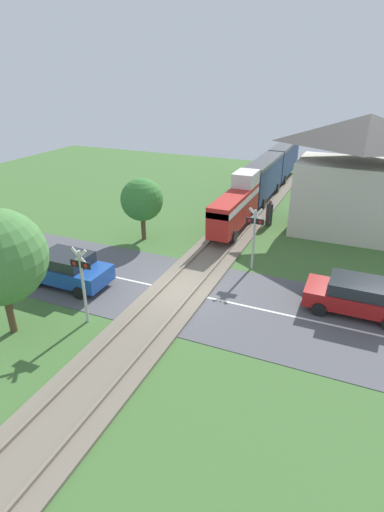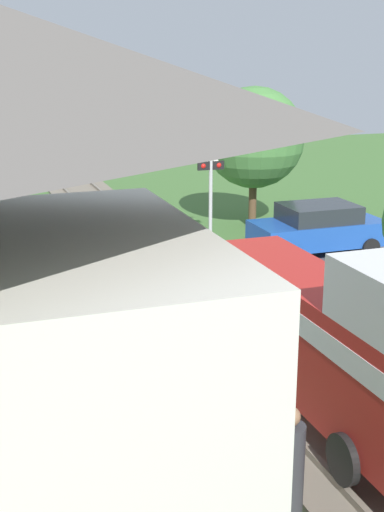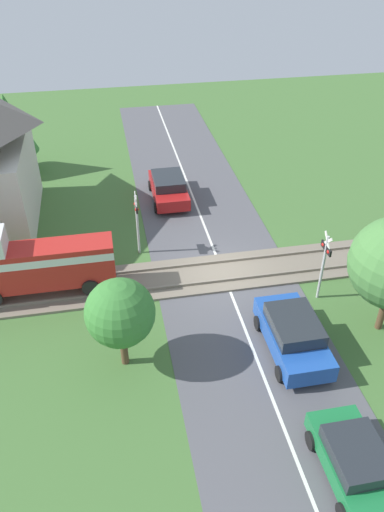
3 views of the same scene
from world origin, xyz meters
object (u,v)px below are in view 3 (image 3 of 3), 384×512
object	(u,v)px
car_near_crossing	(293,334)
crossing_signal_west_approach	(324,258)
crossing_signal_east_approach	(137,216)
car_behind_queue	(355,462)
car_far_side	(169,187)

from	to	relation	value
car_near_crossing	crossing_signal_west_approach	distance (m)	3.79
car_near_crossing	crossing_signal_east_approach	distance (m)	9.30
car_near_crossing	car_behind_queue	bearing A→B (deg)	-180.00
car_behind_queue	crossing_signal_east_approach	xyz separation A→B (m)	(12.99, 5.12, 1.38)
car_far_side	car_behind_queue	distance (m)	18.34
crossing_signal_west_approach	car_near_crossing	bearing A→B (deg)	141.19
car_behind_queue	crossing_signal_west_approach	world-z (taller)	crossing_signal_west_approach
crossing_signal_west_approach	crossing_signal_east_approach	distance (m)	8.82
car_behind_queue	crossing_signal_west_approach	distance (m)	8.54
car_far_side	car_behind_queue	xyz separation A→B (m)	(-18.11, -2.88, -0.06)
car_far_side	crossing_signal_west_approach	size ratio (longest dim) A/B	1.26
crossing_signal_east_approach	car_behind_queue	bearing A→B (deg)	-158.51
car_far_side	crossing_signal_west_approach	distance (m)	11.30
crossing_signal_west_approach	crossing_signal_east_approach	world-z (taller)	same
car_near_crossing	crossing_signal_east_approach	world-z (taller)	crossing_signal_east_approach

